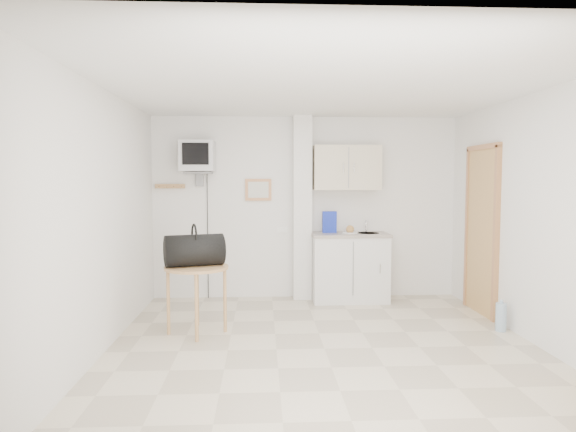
{
  "coord_description": "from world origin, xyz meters",
  "views": [
    {
      "loc": [
        -0.6,
        -4.84,
        1.63
      ],
      "look_at": [
        -0.32,
        0.6,
        1.25
      ],
      "focal_mm": 32.0,
      "sensor_mm": 36.0,
      "label": 1
    }
  ],
  "objects": [
    {
      "name": "ground",
      "position": [
        0.0,
        0.0,
        0.0
      ],
      "size": [
        4.5,
        4.5,
        0.0
      ],
      "primitive_type": "plane",
      "color": "beige",
      "rests_on": "ground"
    },
    {
      "name": "room_envelope",
      "position": [
        0.24,
        0.09,
        1.54
      ],
      "size": [
        4.24,
        4.54,
        2.55
      ],
      "color": "white",
      "rests_on": "ground"
    },
    {
      "name": "kitchenette",
      "position": [
        0.57,
        2.0,
        0.8
      ],
      "size": [
        1.03,
        0.58,
        2.1
      ],
      "color": "silver",
      "rests_on": "ground"
    },
    {
      "name": "crt_television",
      "position": [
        -1.45,
        2.02,
        1.94
      ],
      "size": [
        0.44,
        0.45,
        2.15
      ],
      "color": "slate",
      "rests_on": "ground"
    },
    {
      "name": "round_table",
      "position": [
        -1.3,
        0.58,
        0.63
      ],
      "size": [
        0.67,
        0.67,
        0.72
      ],
      "rotation": [
        0.0,
        0.0,
        0.11
      ],
      "color": "#AB824B",
      "rests_on": "ground"
    },
    {
      "name": "duffel_bag",
      "position": [
        -1.32,
        0.6,
        0.89
      ],
      "size": [
        0.68,
        0.51,
        0.45
      ],
      "rotation": [
        0.0,
        0.0,
        0.32
      ],
      "color": "black",
      "rests_on": "round_table"
    },
    {
      "name": "water_bottle",
      "position": [
        1.98,
        0.49,
        0.15
      ],
      "size": [
        0.11,
        0.11,
        0.34
      ],
      "color": "#94B0C7",
      "rests_on": "ground"
    }
  ]
}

